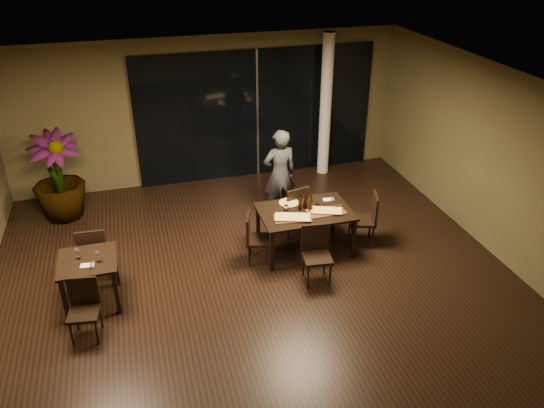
{
  "coord_description": "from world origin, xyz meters",
  "views": [
    {
      "loc": [
        -1.57,
        -6.31,
        4.98
      ],
      "look_at": [
        0.39,
        0.64,
        1.05
      ],
      "focal_mm": 35.0,
      "sensor_mm": 36.0,
      "label": 1
    }
  ],
  "objects_px": {
    "chair_side_far": "(93,250)",
    "potted_plant": "(57,177)",
    "chair_main_left": "(255,236)",
    "chair_main_right": "(367,216)",
    "bottle_a": "(300,202)",
    "chair_main_near": "(316,251)",
    "chair_main_far": "(294,208)",
    "bottle_c": "(305,199)",
    "bottle_b": "(311,202)",
    "main_table": "(305,215)",
    "side_table": "(88,267)",
    "diner": "(280,174)",
    "chair_side_near": "(84,305)"
  },
  "relations": [
    {
      "from": "chair_side_far",
      "to": "bottle_b",
      "type": "bearing_deg",
      "value": -178.62
    },
    {
      "from": "chair_main_right",
      "to": "bottle_b",
      "type": "relative_size",
      "value": 3.05
    },
    {
      "from": "side_table",
      "to": "diner",
      "type": "height_order",
      "value": "diner"
    },
    {
      "from": "chair_side_far",
      "to": "bottle_b",
      "type": "xyz_separation_m",
      "value": [
        3.44,
        -0.12,
        0.39
      ]
    },
    {
      "from": "chair_main_right",
      "to": "potted_plant",
      "type": "bearing_deg",
      "value": -97.57
    },
    {
      "from": "main_table",
      "to": "bottle_a",
      "type": "xyz_separation_m",
      "value": [
        -0.08,
        0.06,
        0.21
      ]
    },
    {
      "from": "main_table",
      "to": "chair_side_far",
      "type": "relative_size",
      "value": 1.64
    },
    {
      "from": "chair_main_left",
      "to": "bottle_b",
      "type": "distance_m",
      "value": 1.06
    },
    {
      "from": "chair_main_near",
      "to": "bottle_c",
      "type": "bearing_deg",
      "value": 88.72
    },
    {
      "from": "side_table",
      "to": "bottle_b",
      "type": "relative_size",
      "value": 2.61
    },
    {
      "from": "chair_main_far",
      "to": "bottle_c",
      "type": "distance_m",
      "value": 0.58
    },
    {
      "from": "side_table",
      "to": "chair_main_right",
      "type": "relative_size",
      "value": 0.86
    },
    {
      "from": "main_table",
      "to": "chair_main_far",
      "type": "bearing_deg",
      "value": 91.42
    },
    {
      "from": "bottle_a",
      "to": "bottle_b",
      "type": "distance_m",
      "value": 0.18
    },
    {
      "from": "chair_main_right",
      "to": "chair_side_near",
      "type": "distance_m",
      "value": 4.67
    },
    {
      "from": "chair_main_right",
      "to": "chair_main_near",
      "type": "bearing_deg",
      "value": -40.94
    },
    {
      "from": "chair_main_right",
      "to": "diner",
      "type": "distance_m",
      "value": 1.8
    },
    {
      "from": "chair_side_far",
      "to": "potted_plant",
      "type": "xyz_separation_m",
      "value": [
        -0.61,
        2.19,
        0.31
      ]
    },
    {
      "from": "chair_main_right",
      "to": "chair_side_far",
      "type": "bearing_deg",
      "value": -74.82
    },
    {
      "from": "chair_main_far",
      "to": "chair_main_near",
      "type": "height_order",
      "value": "chair_main_far"
    },
    {
      "from": "side_table",
      "to": "chair_main_right",
      "type": "xyz_separation_m",
      "value": [
        4.48,
        0.42,
        -0.1
      ]
    },
    {
      "from": "chair_main_right",
      "to": "chair_main_far",
      "type": "bearing_deg",
      "value": -101.36
    },
    {
      "from": "chair_main_near",
      "to": "bottle_a",
      "type": "distance_m",
      "value": 0.94
    },
    {
      "from": "chair_side_far",
      "to": "bottle_a",
      "type": "relative_size",
      "value": 3.37
    },
    {
      "from": "chair_main_right",
      "to": "potted_plant",
      "type": "height_order",
      "value": "potted_plant"
    },
    {
      "from": "chair_main_far",
      "to": "chair_main_right",
      "type": "xyz_separation_m",
      "value": [
        1.1,
        -0.61,
        -0.01
      ]
    },
    {
      "from": "side_table",
      "to": "chair_side_far",
      "type": "xyz_separation_m",
      "value": [
        0.04,
        0.61,
        -0.11
      ]
    },
    {
      "from": "chair_main_near",
      "to": "bottle_b",
      "type": "height_order",
      "value": "bottle_b"
    },
    {
      "from": "bottle_a",
      "to": "chair_main_far",
      "type": "bearing_deg",
      "value": 82.36
    },
    {
      "from": "chair_side_far",
      "to": "chair_main_left",
      "type": "bearing_deg",
      "value": 178.49
    },
    {
      "from": "chair_main_near",
      "to": "bottle_a",
      "type": "bearing_deg",
      "value": 95.23
    },
    {
      "from": "chair_main_far",
      "to": "potted_plant",
      "type": "relative_size",
      "value": 0.58
    },
    {
      "from": "chair_main_left",
      "to": "chair_main_right",
      "type": "relative_size",
      "value": 0.91
    },
    {
      "from": "bottle_b",
      "to": "bottle_c",
      "type": "xyz_separation_m",
      "value": [
        -0.06,
        0.1,
        0.01
      ]
    },
    {
      "from": "potted_plant",
      "to": "bottle_c",
      "type": "distance_m",
      "value": 4.56
    },
    {
      "from": "chair_main_far",
      "to": "potted_plant",
      "type": "distance_m",
      "value": 4.34
    },
    {
      "from": "diner",
      "to": "bottle_a",
      "type": "bearing_deg",
      "value": 85.74
    },
    {
      "from": "chair_main_near",
      "to": "chair_side_near",
      "type": "xyz_separation_m",
      "value": [
        -3.37,
        -0.35,
        -0.03
      ]
    },
    {
      "from": "main_table",
      "to": "chair_main_left",
      "type": "distance_m",
      "value": 0.91
    },
    {
      "from": "main_table",
      "to": "diner",
      "type": "bearing_deg",
      "value": 92.87
    },
    {
      "from": "chair_main_left",
      "to": "bottle_b",
      "type": "height_order",
      "value": "bottle_b"
    },
    {
      "from": "chair_main_right",
      "to": "bottle_a",
      "type": "distance_m",
      "value": 1.22
    },
    {
      "from": "side_table",
      "to": "bottle_a",
      "type": "bearing_deg",
      "value": 9.49
    },
    {
      "from": "bottle_a",
      "to": "chair_main_left",
      "type": "bearing_deg",
      "value": -168.62
    },
    {
      "from": "potted_plant",
      "to": "bottle_a",
      "type": "distance_m",
      "value": 4.49
    },
    {
      "from": "potted_plant",
      "to": "bottle_a",
      "type": "xyz_separation_m",
      "value": [
        3.89,
        -2.24,
        0.06
      ]
    },
    {
      "from": "chair_main_right",
      "to": "bottle_b",
      "type": "bearing_deg",
      "value": -76.38
    },
    {
      "from": "chair_main_far",
      "to": "chair_main_right",
      "type": "bearing_deg",
      "value": 136.88
    },
    {
      "from": "chair_main_left",
      "to": "main_table",
      "type": "bearing_deg",
      "value": -66.39
    },
    {
      "from": "chair_side_far",
      "to": "bottle_b",
      "type": "distance_m",
      "value": 3.47
    }
  ]
}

